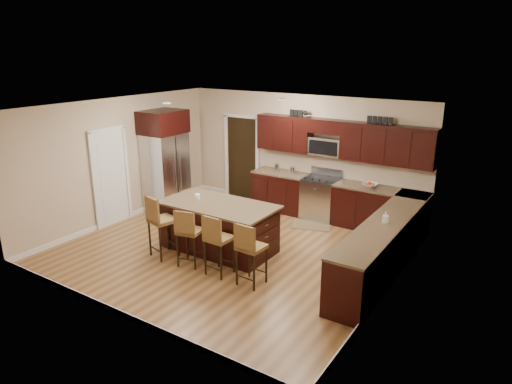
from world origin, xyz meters
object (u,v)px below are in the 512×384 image
Objects in this scene: range at (321,198)px; stool_extra at (249,247)px; stool_left at (159,220)px; stool_mid at (188,231)px; stool_right at (217,238)px; refrigerator at (165,160)px; island at (219,228)px.

stool_extra is at bearing -83.91° from range.
stool_mid is (0.67, 0.01, -0.07)m from stool_left.
stool_right is (-0.28, -3.43, 0.20)m from range.
stool_mid is at bearing -104.84° from range.
refrigerator is at bearing -156.26° from range.
range is 1.03× the size of stool_right.
range is 3.68m from refrigerator.
stool_left reaches higher than range.
refrigerator reaches higher than stool_extra.
stool_left is 1.09× the size of stool_right.
stool_mid is (-0.91, -3.43, 0.19)m from range.
stool_left is (-1.58, -3.44, 0.26)m from range.
stool_right is at bearing -33.30° from refrigerator.
range is 2.74m from island.
refrigerator is at bearing 154.72° from island.
island is 2.02× the size of stool_right.
refrigerator reaches higher than stool_right.
island is at bearing -25.25° from refrigerator.
range is at bearing 98.39° from stool_extra.
range is 3.79m from stool_left.
refrigerator reaches higher than range.
refrigerator is (-3.30, -1.45, 0.73)m from range.
stool_mid is 0.45× the size of refrigerator.
island is 1.14m from stool_left.
stool_extra is at bearing -11.99° from stool_mid.
stool_extra is (1.95, 0.00, -0.06)m from stool_left.
stool_mid is at bearing -39.61° from refrigerator.
stool_extra is (0.37, -3.43, 0.20)m from range.
stool_right is at bearing -54.47° from island.
refrigerator is at bearing 128.51° from stool_mid.
stool_right is 0.65m from stool_extra.
range is 1.03× the size of stool_extra.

